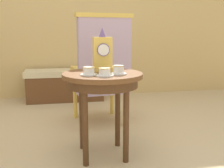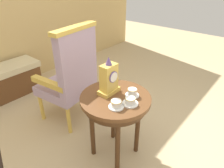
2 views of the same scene
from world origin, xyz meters
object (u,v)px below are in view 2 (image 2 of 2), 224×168
Objects in this scene: armchair at (71,75)px; window_bench at (0,84)px; side_table at (115,105)px; teacup_right at (130,101)px; mantel_clock at (109,79)px; teacup_left at (116,104)px; teacup_center at (132,93)px.

window_bench is at bearing 107.26° from armchair.
side_table is 0.72m from armchair.
teacup_right is 0.39× the size of mantel_clock.
mantel_clock is (0.01, 0.08, 0.22)m from side_table.
teacup_right is 0.27m from mantel_clock.
armchair is (0.21, 0.81, -0.10)m from teacup_left.
window_bench is (-0.36, 1.96, -0.47)m from teacup_center.
armchair reaches higher than side_table.
teacup_left is 0.11× the size of window_bench.
teacup_left is 0.22m from teacup_center.
armchair reaches higher than window_bench.
teacup_left is 1.03× the size of teacup_center.
teacup_center is 0.36× the size of mantel_clock.
teacup_left is 0.94× the size of teacup_right.
window_bench is (-0.27, 1.77, -0.57)m from mantel_clock.
teacup_center is (0.11, 0.06, 0.00)m from teacup_right.
mantel_clock is 0.66m from armchair.
teacup_left is at bearing -104.56° from armchair.
armchair is 1.26m from window_bench.
side_table is 5.04× the size of teacup_right.
teacup_right is at bearing -96.92° from armchair.
teacup_center reaches higher than teacup_left.
teacup_right is at bearing -152.18° from teacup_center.
armchair reaches higher than teacup_center.
teacup_right is at bearing -93.12° from side_table.
teacup_right is 2.08m from window_bench.
mantel_clock is 0.30× the size of window_bench.
teacup_left reaches higher than side_table.
window_bench is at bearing 97.98° from side_table.
armchair is at bearing 82.24° from side_table.
teacup_right is 0.12× the size of armchair.
teacup_center is 0.23m from mantel_clock.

